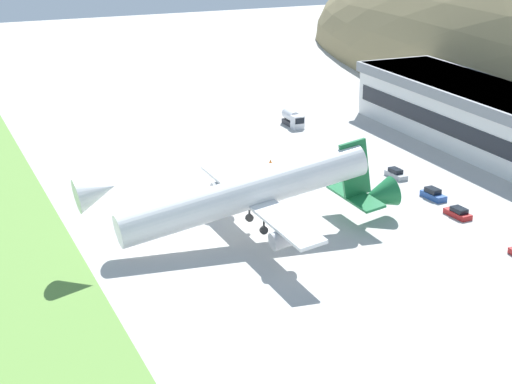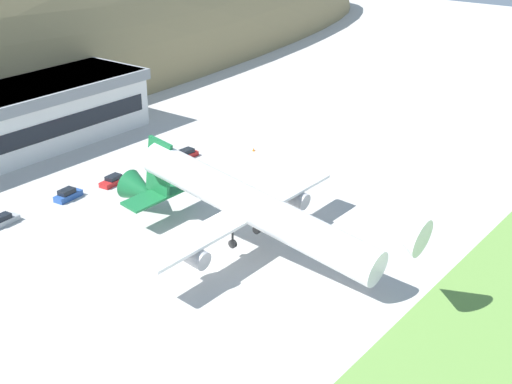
% 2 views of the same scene
% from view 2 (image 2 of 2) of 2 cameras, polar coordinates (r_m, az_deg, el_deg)
% --- Properties ---
extents(ground_plane, '(423.43, 423.43, 0.00)m').
position_cam_2_polar(ground_plane, '(89.81, -4.56, -5.07)').
color(ground_plane, '#B7B5AF').
extents(grass_strip_foreground, '(381.08, 24.77, 0.08)m').
position_cam_2_polar(grass_strip_foreground, '(73.56, 19.39, -13.76)').
color(grass_strip_foreground, '#669342').
rests_on(grass_strip_foreground, ground_plane).
extents(cargo_airplane, '(33.91, 45.31, 11.36)m').
position_cam_2_polar(cargo_airplane, '(87.57, -0.54, -1.26)').
color(cargo_airplane, white).
extents(service_car_0, '(4.45, 2.12, 1.42)m').
position_cam_2_polar(service_car_0, '(111.90, -11.37, 0.89)').
color(service_car_0, '#B21E1E').
rests_on(service_car_0, ground_plane).
extents(service_car_1, '(4.48, 2.15, 1.61)m').
position_cam_2_polar(service_car_1, '(108.22, -14.82, -0.22)').
color(service_car_1, '#264C99').
rests_on(service_car_1, ground_plane).
extents(service_car_2, '(4.44, 1.90, 1.48)m').
position_cam_2_polar(service_car_2, '(102.93, -19.57, -2.15)').
color(service_car_2, '#999EA3').
rests_on(service_car_2, ground_plane).
extents(service_car_3, '(4.36, 2.18, 1.44)m').
position_cam_2_polar(service_car_3, '(121.03, -5.61, 3.04)').
color(service_car_3, '#B21E1E').
rests_on(service_car_3, ground_plane).
extents(traffic_cone_0, '(0.52, 0.52, 0.58)m').
position_cam_2_polar(traffic_cone_0, '(123.48, -0.19, 3.43)').
color(traffic_cone_0, orange).
rests_on(traffic_cone_0, ground_plane).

